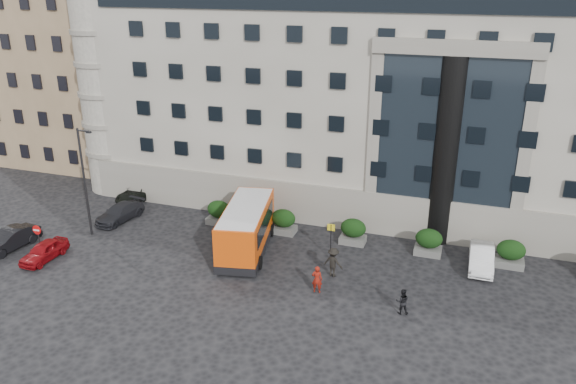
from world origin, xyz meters
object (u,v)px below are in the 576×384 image
(hedge_a, at_px, (219,212))
(red_truck, at_px, (191,155))
(parked_car_a, at_px, (44,251))
(hedge_c, at_px, (353,231))
(parked_car_d, at_px, (138,193))
(pedestrian_c, at_px, (333,262))
(hedge_b, at_px, (283,221))
(parked_car_c, at_px, (120,213))
(hedge_e, at_px, (511,253))
(bus_stop_sign, at_px, (331,235))
(minibus, at_px, (246,227))
(parked_car_b, at_px, (9,240))
(white_taxi, at_px, (481,258))
(street_lamp, at_px, (85,178))
(no_entry_sign, at_px, (38,235))
(pedestrian_b, at_px, (402,301))
(pedestrian_a, at_px, (317,279))
(hedge_d, at_px, (429,242))

(hedge_a, relative_size, red_truck, 0.34)
(parked_car_a, bearing_deg, hedge_c, 26.68)
(hedge_c, xyz_separation_m, red_truck, (-18.37, 10.60, 0.53))
(parked_car_d, bearing_deg, hedge_c, -4.11)
(pedestrian_c, bearing_deg, parked_car_d, -8.11)
(hedge_b, bearing_deg, parked_car_c, -171.30)
(hedge_c, bearing_deg, parked_car_a, -154.37)
(hedge_e, xyz_separation_m, bus_stop_sign, (-11.30, -2.80, 0.80))
(parked_car_d, bearing_deg, parked_car_c, -73.11)
(hedge_e, bearing_deg, minibus, -168.46)
(parked_car_b, bearing_deg, white_taxi, 20.12)
(street_lamp, xyz_separation_m, pedestrian_c, (18.18, -0.18, -3.40))
(hedge_c, height_order, red_truck, red_truck)
(no_entry_sign, bearing_deg, parked_car_d, 87.73)
(parked_car_c, bearing_deg, pedestrian_b, -5.68)
(parked_car_a, bearing_deg, no_entry_sign, 157.14)
(hedge_a, relative_size, parked_car_d, 0.41)
(hedge_b, relative_size, parked_car_b, 0.43)
(pedestrian_a, bearing_deg, parked_car_b, -2.90)
(parked_car_c, distance_m, pedestrian_c, 18.01)
(parked_car_a, distance_m, white_taxi, 28.74)
(hedge_e, height_order, no_entry_sign, no_entry_sign)
(hedge_a, xyz_separation_m, parked_car_d, (-8.56, 2.19, -0.31))
(hedge_b, relative_size, minibus, 0.23)
(hedge_b, relative_size, hedge_e, 1.00)
(parked_car_d, bearing_deg, pedestrian_b, -20.51)
(hedge_e, relative_size, pedestrian_b, 1.20)
(parked_car_d, relative_size, pedestrian_a, 2.59)
(white_taxi, xyz_separation_m, pedestrian_b, (-4.08, -6.99, 0.06))
(white_taxi, bearing_deg, parked_car_b, -166.91)
(hedge_b, relative_size, pedestrian_c, 0.95)
(no_entry_sign, xyz_separation_m, parked_car_d, (0.44, 11.03, -1.03))
(pedestrian_b, bearing_deg, parked_car_d, -35.55)
(hedge_d, xyz_separation_m, pedestrian_b, (-0.65, -7.79, -0.16))
(parked_car_a, height_order, parked_car_b, parked_car_b)
(minibus, distance_m, red_truck, 18.32)
(no_entry_sign, relative_size, pedestrian_a, 1.34)
(red_truck, height_order, parked_car_b, red_truck)
(hedge_d, relative_size, bus_stop_sign, 0.73)
(minibus, relative_size, red_truck, 1.49)
(no_entry_sign, xyz_separation_m, pedestrian_a, (18.82, 1.68, -0.79))
(hedge_b, bearing_deg, pedestrian_c, -44.62)
(red_truck, height_order, parked_car_d, red_truck)
(parked_car_c, bearing_deg, white_taxi, 11.38)
(no_entry_sign, bearing_deg, white_taxi, 16.00)
(pedestrian_b, relative_size, pedestrian_c, 0.79)
(hedge_a, distance_m, parked_car_d, 8.84)
(street_lamp, xyz_separation_m, bus_stop_sign, (17.44, 2.00, -2.64))
(hedge_d, distance_m, white_taxi, 3.54)
(bus_stop_sign, distance_m, no_entry_sign, 19.46)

